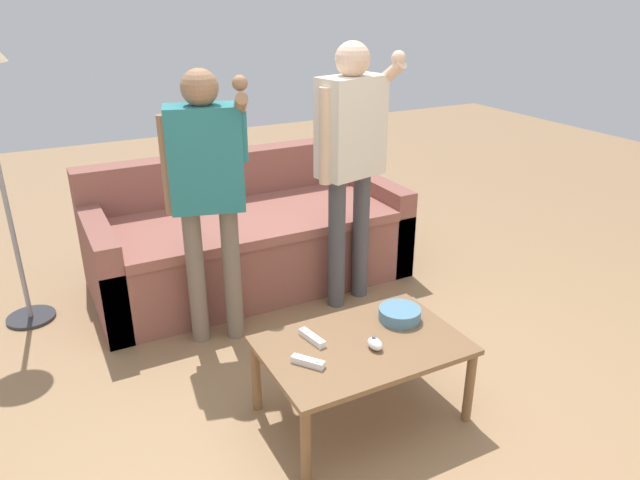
# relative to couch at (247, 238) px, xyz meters

# --- Properties ---
(ground_plane) EXTENTS (12.00, 12.00, 0.00)m
(ground_plane) POSITION_rel_couch_xyz_m (-0.01, -1.45, -0.29)
(ground_plane) COLOR #93704C
(couch) EXTENTS (2.04, 0.96, 0.81)m
(couch) POSITION_rel_couch_xyz_m (0.00, 0.00, 0.00)
(couch) COLOR brown
(couch) RESTS_ON ground
(coffee_table) EXTENTS (0.90, 0.59, 0.39)m
(coffee_table) POSITION_rel_couch_xyz_m (-0.06, -1.59, 0.05)
(coffee_table) COLOR brown
(coffee_table) RESTS_ON ground
(snack_bowl) EXTENTS (0.20, 0.20, 0.06)m
(snack_bowl) POSITION_rel_couch_xyz_m (0.20, -1.50, 0.13)
(snack_bowl) COLOR teal
(snack_bowl) RESTS_ON coffee_table
(game_remote_nunchuk) EXTENTS (0.06, 0.09, 0.05)m
(game_remote_nunchuk) POSITION_rel_couch_xyz_m (-0.03, -1.65, 0.12)
(game_remote_nunchuk) COLOR white
(game_remote_nunchuk) RESTS_ON coffee_table
(player_right) EXTENTS (0.50, 0.31, 1.59)m
(player_right) POSITION_rel_couch_xyz_m (0.45, -0.59, 0.71)
(player_right) COLOR #47474C
(player_right) RESTS_ON ground
(player_left) EXTENTS (0.44, 0.38, 1.50)m
(player_left) POSITION_rel_couch_xyz_m (-0.43, -0.64, 0.65)
(player_left) COLOR #756656
(player_left) RESTS_ON ground
(game_remote_wand_near) EXTENTS (0.12, 0.14, 0.03)m
(game_remote_wand_near) POSITION_rel_couch_xyz_m (-0.35, -1.63, 0.11)
(game_remote_wand_near) COLOR white
(game_remote_wand_near) RESTS_ON coffee_table
(game_remote_wand_far) EXTENTS (0.06, 0.16, 0.03)m
(game_remote_wand_far) POSITION_rel_couch_xyz_m (-0.25, -1.47, 0.11)
(game_remote_wand_far) COLOR white
(game_remote_wand_far) RESTS_ON coffee_table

